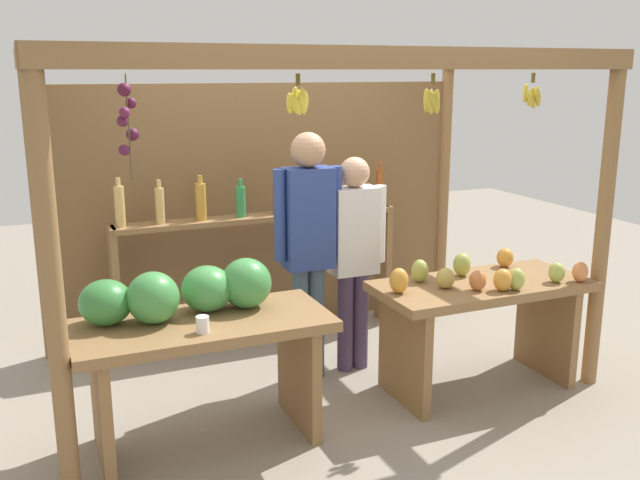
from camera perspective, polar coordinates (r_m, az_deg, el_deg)
The scene contains 7 objects.
ground_plane at distance 5.12m, azimuth -0.85°, elevation -10.41°, with size 12.00×12.00×0.00m, color gray.
market_stall at distance 5.15m, azimuth -2.80°, elevation 4.73°, with size 3.49×2.00×2.21m.
fruit_counter_left at distance 4.01m, azimuth -10.19°, elevation -6.81°, with size 1.42×0.68×1.03m.
fruit_counter_right at distance 4.75m, azimuth 12.88°, elevation -5.20°, with size 1.42×0.64×0.90m.
bottle_shelf_unit at distance 5.44m, azimuth -5.07°, elevation 0.16°, with size 2.24×0.22×1.36m.
vendor_man at distance 4.66m, azimuth -0.96°, elevation 0.51°, with size 0.48×0.23×1.70m.
vendor_woman at distance 4.84m, azimuth 2.75°, elevation -0.50°, with size 0.48×0.21×1.52m.
Camera 1 is at (-1.76, -4.32, 2.09)m, focal length 39.42 mm.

